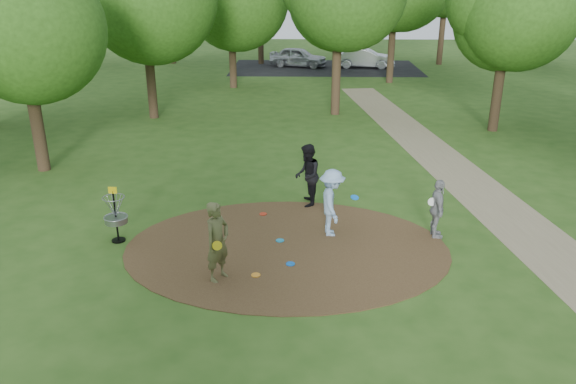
{
  "coord_description": "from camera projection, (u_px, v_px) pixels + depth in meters",
  "views": [
    {
      "loc": [
        0.4,
        -13.04,
        6.65
      ],
      "look_at": [
        0.0,
        1.2,
        1.1
      ],
      "focal_mm": 35.0,
      "sensor_mm": 36.0,
      "label": 1
    }
  ],
  "objects": [
    {
      "name": "player_walking_with_disc",
      "position": [
        307.0,
        175.0,
        16.96
      ],
      "size": [
        0.74,
        0.94,
        1.92
      ],
      "color": "black",
      "rests_on": "ground"
    },
    {
      "name": "disc_ground_orange",
      "position": [
        256.0,
        275.0,
        13.21
      ],
      "size": [
        0.22,
        0.22,
        0.02
      ],
      "primitive_type": "cylinder",
      "color": "orange",
      "rests_on": "dirt_clearing"
    },
    {
      "name": "ground",
      "position": [
        287.0,
        248.0,
        14.57
      ],
      "size": [
        100.0,
        100.0,
        0.0
      ],
      "primitive_type": "plane",
      "color": "#2D5119",
      "rests_on": "ground"
    },
    {
      "name": "tree_ring",
      "position": [
        322.0,
        14.0,
        21.58
      ],
      "size": [
        36.86,
        45.62,
        9.07
      ],
      "color": "#332316",
      "rests_on": "ground"
    },
    {
      "name": "player_observer_with_disc",
      "position": [
        217.0,
        242.0,
        12.76
      ],
      "size": [
        0.76,
        0.84,
        1.92
      ],
      "color": "brown",
      "rests_on": "ground"
    },
    {
      "name": "car_right",
      "position": [
        365.0,
        58.0,
        42.15
      ],
      "size": [
        4.56,
        2.03,
        1.45
      ],
      "primitive_type": "imported",
      "rotation": [
        0.0,
        0.0,
        1.46
      ],
      "color": "#B9BDC2",
      "rests_on": "ground"
    },
    {
      "name": "car_left",
      "position": [
        298.0,
        57.0,
        42.6
      ],
      "size": [
        4.64,
        2.77,
        1.48
      ],
      "primitive_type": "imported",
      "rotation": [
        0.0,
        0.0,
        1.32
      ],
      "color": "#A8ACB0",
      "rests_on": "ground"
    },
    {
      "name": "disc_ground_cyan",
      "position": [
        280.0,
        240.0,
        14.93
      ],
      "size": [
        0.22,
        0.22,
        0.02
      ],
      "primitive_type": "cylinder",
      "color": "#178ABA",
      "rests_on": "dirt_clearing"
    },
    {
      "name": "parking_lot",
      "position": [
        325.0,
        68.0,
        42.45
      ],
      "size": [
        14.0,
        8.0,
        0.01
      ],
      "primitive_type": "cube",
      "color": "black",
      "rests_on": "ground"
    },
    {
      "name": "player_waiting_with_disc",
      "position": [
        437.0,
        209.0,
        14.91
      ],
      "size": [
        0.5,
        0.96,
        1.64
      ],
      "color": "gray",
      "rests_on": "ground"
    },
    {
      "name": "disc_ground_red",
      "position": [
        263.0,
        214.0,
        16.57
      ],
      "size": [
        0.22,
        0.22,
        0.02
      ],
      "primitive_type": "cylinder",
      "color": "red",
      "rests_on": "dirt_clearing"
    },
    {
      "name": "disc_ground_blue",
      "position": [
        290.0,
        264.0,
        13.72
      ],
      "size": [
        0.22,
        0.22,
        0.02
      ],
      "primitive_type": "cylinder",
      "color": "blue",
      "rests_on": "dirt_clearing"
    },
    {
      "name": "disc_golf_basket",
      "position": [
        115.0,
        211.0,
        14.65
      ],
      "size": [
        0.63,
        0.63,
        1.54
      ],
      "color": "black",
      "rests_on": "ground"
    },
    {
      "name": "footpath",
      "position": [
        513.0,
        219.0,
        16.26
      ],
      "size": [
        7.55,
        39.89,
        0.01
      ],
      "primitive_type": "cube",
      "rotation": [
        0.0,
        0.0,
        0.14
      ],
      "color": "#8C7A5B",
      "rests_on": "ground"
    },
    {
      "name": "player_throwing_with_disc",
      "position": [
        332.0,
        203.0,
        15.01
      ],
      "size": [
        1.15,
        1.26,
        1.86
      ],
      "color": "#98BCE3",
      "rests_on": "ground"
    },
    {
      "name": "dirt_clearing",
      "position": [
        287.0,
        248.0,
        14.57
      ],
      "size": [
        8.4,
        8.4,
        0.02
      ],
      "primitive_type": "cylinder",
      "color": "#47301C",
      "rests_on": "ground"
    }
  ]
}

